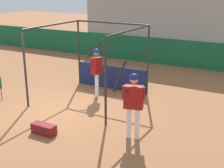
{
  "coord_description": "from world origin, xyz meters",
  "views": [
    {
      "loc": [
        6.12,
        -7.41,
        3.87
      ],
      "look_at": [
        1.68,
        0.56,
        0.97
      ],
      "focal_mm": 50.0,
      "sensor_mm": 36.0,
      "label": 1
    }
  ],
  "objects": [
    {
      "name": "ground_plane",
      "position": [
        0.0,
        0.0,
        0.0
      ],
      "size": [
        60.0,
        60.0,
        0.0
      ],
      "primitive_type": "plane",
      "color": "#935B38"
    },
    {
      "name": "outfield_wall",
      "position": [
        0.0,
        7.47,
        0.66
      ],
      "size": [
        24.0,
        0.12,
        1.31
      ],
      "color": "#196038",
      "rests_on": "ground"
    },
    {
      "name": "bleacher_section",
      "position": [
        -0.0,
        9.54,
        1.69
      ],
      "size": [
        7.6,
        4.0,
        3.39
      ],
      "color": "#9E9E99",
      "rests_on": "ground"
    },
    {
      "name": "batting_cage",
      "position": [
        0.44,
        2.05,
        1.15
      ],
      "size": [
        3.07,
        3.08,
        2.58
      ],
      "color": "#282828",
      "rests_on": "ground"
    },
    {
      "name": "player_batter",
      "position": [
        0.38,
        1.76,
        1.05
      ],
      "size": [
        0.54,
        0.9,
        1.91
      ],
      "rotation": [
        0.0,
        0.0,
        1.49
      ],
      "color": "white",
      "rests_on": "ground"
    },
    {
      "name": "player_waiting",
      "position": [
        2.97,
        -0.64,
        1.08
      ],
      "size": [
        0.73,
        0.54,
        2.05
      ],
      "rotation": [
        0.0,
        0.0,
        -2.87
      ],
      "color": "white",
      "rests_on": "ground"
    },
    {
      "name": "equipment_bag",
      "position": [
        0.75,
        -1.58,
        0.14
      ],
      "size": [
        0.7,
        0.28,
        0.28
      ],
      "color": "maroon",
      "rests_on": "ground"
    }
  ]
}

